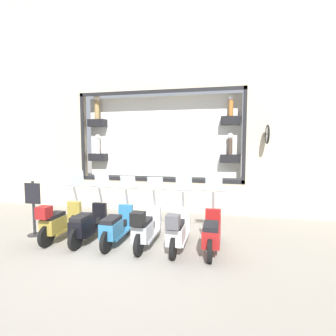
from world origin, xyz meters
name	(u,v)px	position (x,y,z in m)	size (l,w,h in m)	color
ground_plane	(122,247)	(0.00, 0.00, 0.00)	(120.00, 120.00, 0.00)	gray
building_facade	(159,68)	(3.60, 0.00, 5.10)	(1.22, 36.00, 9.98)	beige
scooter_red_0	(212,233)	(0.18, -2.07, 0.43)	(1.80, 0.61, 1.62)	black
scooter_white_1	(178,230)	(0.12, -1.31, 0.47)	(1.80, 0.60, 1.66)	black
scooter_silver_2	(146,228)	(0.12, -0.54, 0.47)	(1.80, 0.60, 1.57)	black
scooter_teal_3	(116,226)	(0.18, 0.22, 0.43)	(1.80, 0.60, 1.57)	black
scooter_black_4	(88,224)	(0.18, 0.98, 0.44)	(1.80, 0.60, 1.64)	black
scooter_olive_5	(59,221)	(0.12, 1.74, 0.48)	(1.80, 0.61, 1.71)	black
shop_sign_post	(33,207)	(0.27, 2.59, 0.77)	(0.36, 0.45, 1.46)	#232326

